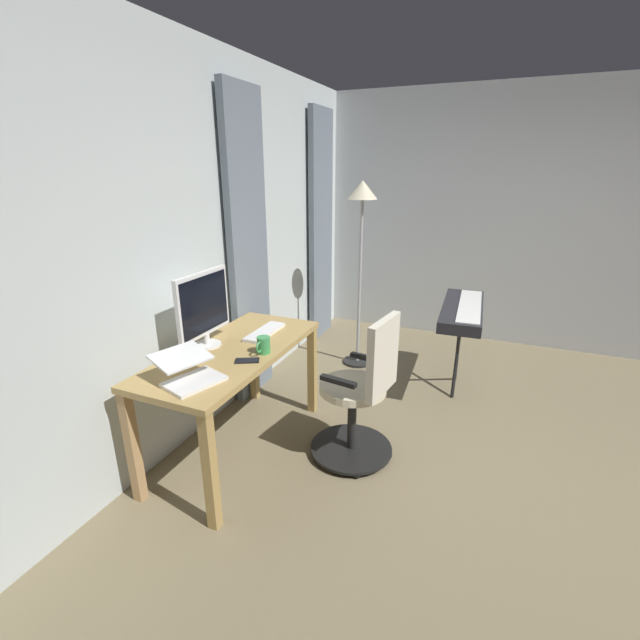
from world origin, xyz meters
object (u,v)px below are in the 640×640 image
object	(u,v)px
laptop	(189,372)
cell_phone_by_monitor	(247,361)
computer_keyboard	(265,332)
piano_keyboard	(462,312)
desk	(234,364)
computer_monitor	(204,306)
mug_tea	(263,345)
floor_lamp	(361,223)
office_chair	(362,396)

from	to	relation	value
laptop	cell_phone_by_monitor	size ratio (longest dim) A/B	2.75
computer_keyboard	piano_keyboard	size ratio (longest dim) A/B	0.38
cell_phone_by_monitor	piano_keyboard	distance (m)	1.96
desk	laptop	size ratio (longest dim) A/B	3.52
computer_monitor	mug_tea	distance (m)	0.46
cell_phone_by_monitor	floor_lamp	bearing A→B (deg)	148.21
desk	computer_keyboard	xyz separation A→B (m)	(-0.32, 0.05, 0.12)
computer_monitor	mug_tea	world-z (taller)	computer_monitor
cell_phone_by_monitor	computer_keyboard	bearing A→B (deg)	169.14
computer_monitor	cell_phone_by_monitor	world-z (taller)	computer_monitor
office_chair	mug_tea	distance (m)	0.72
computer_keyboard	cell_phone_by_monitor	world-z (taller)	computer_keyboard
office_chair	piano_keyboard	distance (m)	1.37
office_chair	floor_lamp	bearing A→B (deg)	27.60
office_chair	cell_phone_by_monitor	distance (m)	0.78
desk	laptop	world-z (taller)	laptop
laptop	piano_keyboard	bearing A→B (deg)	165.16
desk	mug_tea	world-z (taller)	mug_tea
office_chair	floor_lamp	size ratio (longest dim) A/B	0.58
computer_keyboard	mug_tea	world-z (taller)	mug_tea
computer_monitor	piano_keyboard	bearing A→B (deg)	135.75
computer_keyboard	mug_tea	distance (m)	0.35
floor_lamp	mug_tea	bearing A→B (deg)	-3.32
office_chair	floor_lamp	distance (m)	1.77
computer_keyboard	office_chair	bearing A→B (deg)	83.87
desk	piano_keyboard	xyz separation A→B (m)	(-1.50, 1.28, 0.07)
laptop	mug_tea	bearing A→B (deg)	177.18
cell_phone_by_monitor	floor_lamp	world-z (taller)	floor_lamp
office_chair	floor_lamp	xyz separation A→B (m)	(-1.43, -0.49, 0.93)
office_chair	computer_keyboard	xyz separation A→B (m)	(-0.08, -0.76, 0.30)
desk	computer_keyboard	bearing A→B (deg)	170.77
computer_keyboard	mug_tea	bearing A→B (deg)	28.93
computer_keyboard	piano_keyboard	bearing A→B (deg)	133.71
computer_monitor	floor_lamp	world-z (taller)	floor_lamp
desk	floor_lamp	bearing A→B (deg)	169.36
computer_keyboard	laptop	world-z (taller)	laptop
piano_keyboard	laptop	bearing A→B (deg)	-35.34
desk	mug_tea	bearing A→B (deg)	95.45
cell_phone_by_monitor	piano_keyboard	xyz separation A→B (m)	(-1.62, 1.09, -0.04)
laptop	floor_lamp	xyz separation A→B (m)	(-2.14, 0.28, 0.59)
piano_keyboard	computer_monitor	bearing A→B (deg)	-47.23
mug_tea	floor_lamp	xyz separation A→B (m)	(-1.65, 0.10, 0.58)
office_chair	piano_keyboard	bearing A→B (deg)	-12.15
desk	piano_keyboard	size ratio (longest dim) A/B	1.33
office_chair	laptop	xyz separation A→B (m)	(0.71, -0.77, 0.34)
piano_keyboard	floor_lamp	bearing A→B (deg)	-103.07
office_chair	mug_tea	world-z (taller)	office_chair
mug_tea	office_chair	bearing A→B (deg)	110.37
computer_monitor	floor_lamp	size ratio (longest dim) A/B	0.28
computer_monitor	laptop	xyz separation A→B (m)	(0.45, 0.23, -0.22)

